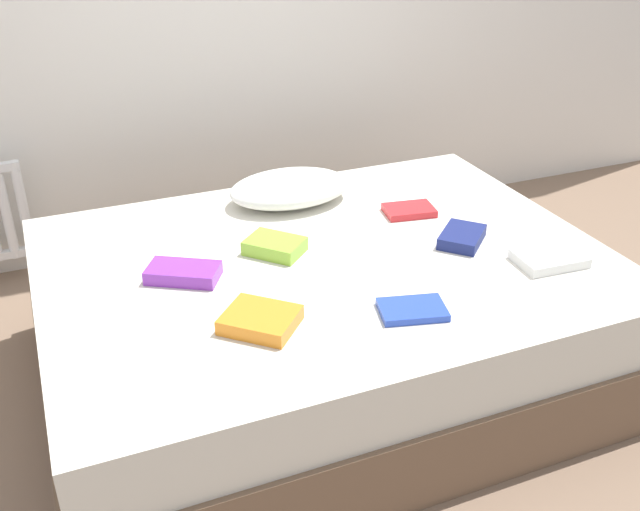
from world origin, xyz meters
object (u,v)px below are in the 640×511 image
at_px(textbook_red, 409,210).
at_px(textbook_white, 549,259).
at_px(textbook_blue, 412,310).
at_px(bed, 325,317).
at_px(textbook_lime, 275,246).
at_px(textbook_orange, 260,320).
at_px(pillow, 290,188).
at_px(textbook_navy, 462,237).
at_px(textbook_purple, 183,273).

height_order(textbook_red, textbook_white, textbook_white).
bearing_deg(textbook_red, textbook_blue, -108.68).
distance_m(bed, textbook_lime, 0.33).
relative_size(bed, textbook_lime, 10.15).
bearing_deg(textbook_orange, pillow, 106.66).
xyz_separation_m(bed, pillow, (0.05, 0.50, 0.31)).
bearing_deg(textbook_navy, textbook_purple, 129.38).
bearing_deg(textbook_lime, textbook_white, 19.83).
bearing_deg(textbook_red, textbook_orange, -136.76).
bearing_deg(bed, pillow, 84.10).
bearing_deg(textbook_white, textbook_purple, 166.10).
distance_m(pillow, textbook_navy, 0.74).
height_order(textbook_purple, textbook_red, textbook_purple).
bearing_deg(textbook_purple, textbook_red, 40.73).
distance_m(textbook_lime, textbook_red, 0.61).
relative_size(bed, textbook_blue, 9.82).
height_order(pillow, textbook_navy, pillow).
bearing_deg(pillow, textbook_navy, -52.27).
distance_m(textbook_lime, textbook_white, 0.96).
bearing_deg(textbook_navy, textbook_white, -95.65).
bearing_deg(bed, textbook_orange, -136.55).
xyz_separation_m(pillow, textbook_purple, (-0.55, -0.46, -0.04)).
relative_size(textbook_purple, textbook_blue, 1.16).
bearing_deg(pillow, bed, -95.90).
height_order(bed, textbook_white, textbook_white).
xyz_separation_m(textbook_lime, textbook_navy, (0.66, -0.19, -0.00)).
xyz_separation_m(textbook_orange, textbook_white, (1.05, -0.01, -0.01)).
relative_size(textbook_purple, textbook_orange, 1.12).
bearing_deg(textbook_red, textbook_lime, -160.60).
bearing_deg(pillow, textbook_purple, -140.08).
distance_m(bed, pillow, 0.59).
bearing_deg(textbook_blue, textbook_navy, 55.38).
xyz_separation_m(bed, textbook_red, (0.45, 0.21, 0.27)).
height_order(textbook_purple, textbook_blue, textbook_purple).
bearing_deg(bed, textbook_white, -25.90).
height_order(pillow, textbook_lime, pillow).
distance_m(pillow, textbook_red, 0.50).
relative_size(textbook_lime, textbook_navy, 1.00).
relative_size(textbook_purple, textbook_red, 1.23).
relative_size(pillow, textbook_white, 2.18).
relative_size(textbook_purple, textbook_white, 1.03).
height_order(textbook_white, textbook_navy, textbook_navy).
xyz_separation_m(textbook_blue, textbook_white, (0.60, 0.10, 0.01)).
distance_m(textbook_orange, textbook_navy, 0.89).
xyz_separation_m(textbook_purple, textbook_orange, (0.15, -0.37, 0.00)).
bearing_deg(textbook_orange, textbook_navy, 58.43).
xyz_separation_m(textbook_orange, textbook_red, (0.80, 0.54, -0.01)).
height_order(bed, textbook_purple, textbook_purple).
bearing_deg(textbook_white, textbook_navy, 131.38).
xyz_separation_m(textbook_red, textbook_white, (0.25, -0.55, 0.00)).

